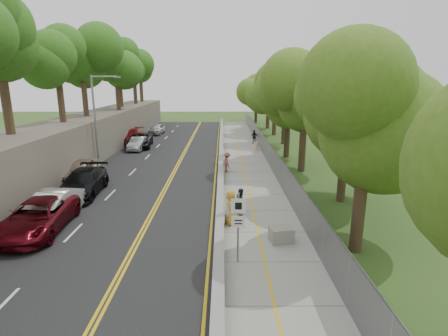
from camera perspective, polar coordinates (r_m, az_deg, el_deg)
name	(u,v)px	position (r m, az deg, el deg)	size (l,w,h in m)	color
ground	(215,233)	(18.11, -1.53, -10.57)	(140.00, 140.00, 0.00)	#33511E
road	(160,164)	(32.85, -10.39, 0.66)	(11.20, 66.00, 0.04)	black
sidewalk	(246,164)	(32.40, 3.59, 0.69)	(4.20, 66.00, 0.05)	gray
jersey_barrier	(221,161)	(32.27, -0.48, 1.16)	(0.42, 66.00, 0.60)	#9FC92D
rock_embankment	(70,143)	(34.83, -23.80, 3.77)	(5.00, 66.00, 4.00)	#595147
chainlink_fence	(269,154)	(32.39, 7.33, 2.36)	(0.04, 66.00, 2.00)	slate
trees_embankment	(65,45)	(34.30, -24.47, 17.88)	(6.40, 66.00, 13.00)	#37741E
trees_fenceside	(298,87)	(32.12, 11.94, 12.87)	(7.00, 66.00, 14.00)	#588224
streetlight	(97,115)	(32.45, -19.99, 8.16)	(2.52, 0.22, 8.00)	gray
signpost	(238,220)	(14.56, 2.33, -8.53)	(0.62, 0.09, 3.10)	gray
construction_barrel	(256,146)	(38.59, 5.25, 3.53)	(0.52, 0.52, 0.85)	orange
concrete_block	(281,235)	(17.21, 9.32, -10.67)	(1.07, 0.80, 0.71)	gray
car_1	(51,207)	(21.41, -26.42, -5.73)	(1.68, 4.82, 1.59)	white
car_2	(38,217)	(20.24, -28.13, -7.02)	(2.66, 5.76, 1.60)	#580A14
car_3	(83,183)	(25.36, -22.00, -2.21)	(2.33, 5.72, 1.66)	black
car_4	(80,170)	(29.12, -22.41, -0.30)	(1.87, 4.65, 1.58)	tan
car_5	(138,143)	(39.92, -13.87, 3.91)	(1.47, 4.21, 1.39)	#A2A7AA
car_6	(139,140)	(41.30, -13.63, 4.40)	(2.62, 5.69, 1.58)	black
car_7	(133,136)	(44.37, -14.62, 5.05)	(2.33, 5.73, 1.66)	maroon
car_8	(157,129)	(50.94, -10.91, 6.27)	(1.74, 4.32, 1.47)	#B4B4B9
painter_0	(230,208)	(18.64, 1.05, -6.47)	(0.94, 0.61, 1.91)	gold
painter_1	(229,208)	(18.65, 0.84, -6.57)	(0.67, 0.44, 1.84)	silver
painter_2	(241,201)	(20.16, 2.77, -5.45)	(0.74, 0.58, 1.53)	black
painter_3	(227,162)	(29.22, 0.50, 0.94)	(1.08, 0.62, 1.67)	brown
person_far	(254,137)	(42.29, 4.96, 5.04)	(0.98, 0.41, 1.67)	black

